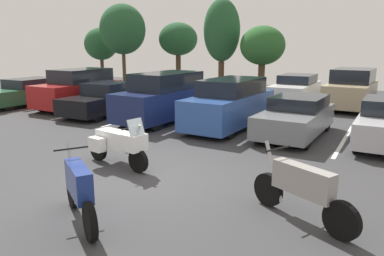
# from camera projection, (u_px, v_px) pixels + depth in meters

# --- Properties ---
(ground) EXTENTS (44.00, 44.00, 0.10)m
(ground) POSITION_uv_depth(u_px,v_px,m) (143.00, 180.00, 8.83)
(ground) COLOR #38383A
(motorcycle_touring) EXTENTS (2.18, 1.01, 1.35)m
(motorcycle_touring) POSITION_uv_depth(u_px,v_px,m) (119.00, 143.00, 9.52)
(motorcycle_touring) COLOR black
(motorcycle_touring) RESTS_ON ground
(motorcycle_second) EXTENTS (2.09, 1.11, 1.31)m
(motorcycle_second) POSITION_uv_depth(u_px,v_px,m) (302.00, 189.00, 6.56)
(motorcycle_second) COLOR black
(motorcycle_second) RESTS_ON ground
(motorcycle_third) EXTENTS (1.83, 1.25, 1.29)m
(motorcycle_third) POSITION_uv_depth(u_px,v_px,m) (79.00, 189.00, 6.53)
(motorcycle_third) COLOR black
(motorcycle_third) RESTS_ON ground
(parking_stripes) EXTENTS (25.61, 4.91, 0.01)m
(parking_stripes) POSITION_uv_depth(u_px,v_px,m) (228.00, 126.00, 14.39)
(parking_stripes) COLOR silver
(parking_stripes) RESTS_ON ground
(car_green) EXTENTS (1.84, 4.89, 1.38)m
(car_green) POSITION_uv_depth(u_px,v_px,m) (27.00, 92.00, 19.46)
(car_green) COLOR #235638
(car_green) RESTS_ON ground
(car_red) EXTENTS (2.00, 4.46, 1.94)m
(car_red) POSITION_uv_depth(u_px,v_px,m) (79.00, 89.00, 18.40)
(car_red) COLOR maroon
(car_red) RESTS_ON ground
(car_black) EXTENTS (1.96, 4.48, 1.44)m
(car_black) POSITION_uv_depth(u_px,v_px,m) (106.00, 100.00, 16.78)
(car_black) COLOR black
(car_black) RESTS_ON ground
(car_navy) EXTENTS (2.11, 4.87, 2.00)m
(car_navy) POSITION_uv_depth(u_px,v_px,m) (165.00, 97.00, 15.23)
(car_navy) COLOR navy
(car_navy) RESTS_ON ground
(car_blue) EXTENTS (1.98, 4.92, 1.86)m
(car_blue) POSITION_uv_depth(u_px,v_px,m) (230.00, 104.00, 14.07)
(car_blue) COLOR #2D519E
(car_blue) RESTS_ON ground
(car_grey) EXTENTS (1.93, 4.34, 1.37)m
(car_grey) POSITION_uv_depth(u_px,v_px,m) (296.00, 117.00, 12.79)
(car_grey) COLOR slate
(car_grey) RESTS_ON ground
(car_far_white) EXTENTS (1.85, 4.79, 1.52)m
(car_far_white) POSITION_uv_depth(u_px,v_px,m) (296.00, 89.00, 20.11)
(car_far_white) COLOR white
(car_far_white) RESTS_ON ground
(car_far_tan) EXTENTS (2.16, 4.80, 1.95)m
(car_far_tan) POSITION_uv_depth(u_px,v_px,m) (352.00, 89.00, 18.45)
(car_far_tan) COLOR tan
(car_far_tan) RESTS_ON ground
(tree_far_right) EXTENTS (3.53, 3.53, 6.20)m
(tree_far_right) POSITION_uv_depth(u_px,v_px,m) (123.00, 29.00, 28.61)
(tree_far_right) COLOR #4C3823
(tree_far_right) RESTS_ON ground
(tree_far_left) EXTENTS (3.22, 3.22, 4.93)m
(tree_far_left) POSITION_uv_depth(u_px,v_px,m) (178.00, 39.00, 30.73)
(tree_far_left) COLOR #4C3823
(tree_far_left) RESTS_ON ground
(tree_right) EXTENTS (2.91, 2.91, 4.33)m
(tree_right) POSITION_uv_depth(u_px,v_px,m) (262.00, 46.00, 23.98)
(tree_right) COLOR #4C3823
(tree_right) RESTS_ON ground
(tree_left) EXTENTS (2.53, 2.53, 6.22)m
(tree_left) POSITION_uv_depth(u_px,v_px,m) (222.00, 31.00, 25.60)
(tree_left) COLOR #4C3823
(tree_left) RESTS_ON ground
(tree_center) EXTENTS (2.88, 2.88, 4.58)m
(tree_center) POSITION_uv_depth(u_px,v_px,m) (101.00, 44.00, 32.46)
(tree_center) COLOR #4C3823
(tree_center) RESTS_ON ground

